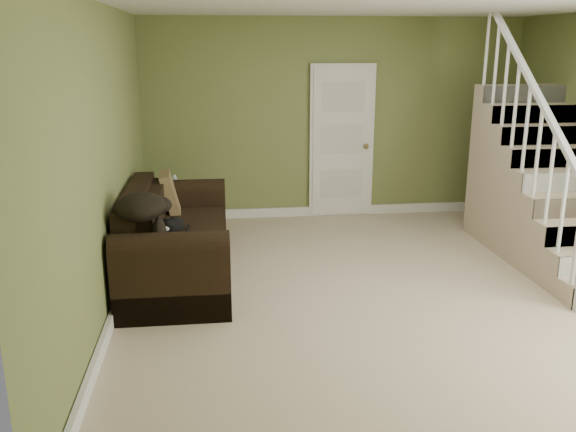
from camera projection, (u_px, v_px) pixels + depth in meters
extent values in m
cube|color=tan|center=(387.00, 292.00, 5.76)|extent=(5.00, 5.50, 0.01)
cube|color=white|center=(401.00, 1.00, 5.05)|extent=(5.00, 5.50, 0.01)
cube|color=olive|center=(334.00, 119.00, 8.03)|extent=(5.00, 0.04, 2.60)
cube|color=olive|center=(565.00, 262.00, 2.78)|extent=(5.00, 0.04, 2.60)
cube|color=olive|center=(105.00, 162.00, 5.12)|extent=(0.04, 5.50, 2.60)
cube|color=white|center=(333.00, 210.00, 8.34)|extent=(5.00, 0.04, 0.12)
cube|color=white|center=(120.00, 298.00, 5.46)|extent=(0.04, 5.50, 0.12)
cube|color=white|center=(342.00, 141.00, 8.09)|extent=(0.86, 0.05, 2.02)
cube|color=white|center=(342.00, 142.00, 8.07)|extent=(0.78, 0.04, 1.96)
sphere|color=olive|center=(366.00, 146.00, 8.08)|extent=(0.07, 0.07, 0.07)
cylinder|color=white|center=(563.00, 205.00, 5.52)|extent=(0.04, 0.04, 0.90)
cylinder|color=white|center=(550.00, 177.00, 5.73)|extent=(0.04, 0.04, 0.90)
cube|color=tan|center=(570.00, 233.00, 6.21)|extent=(1.00, 0.27, 0.80)
cylinder|color=white|center=(538.00, 152.00, 5.93)|extent=(0.04, 0.04, 0.90)
cube|color=tan|center=(557.00, 216.00, 6.44)|extent=(1.00, 0.27, 1.00)
cylinder|color=white|center=(526.00, 127.00, 6.13)|extent=(0.04, 0.04, 0.90)
cube|color=tan|center=(545.00, 201.00, 6.67)|extent=(1.00, 0.27, 1.20)
cylinder|color=white|center=(516.00, 105.00, 6.34)|extent=(0.04, 0.04, 0.90)
cube|color=tan|center=(533.00, 187.00, 6.90)|extent=(1.00, 0.27, 1.40)
cylinder|color=white|center=(506.00, 83.00, 6.54)|extent=(0.04, 0.04, 0.90)
cube|color=tan|center=(523.00, 173.00, 7.14)|extent=(1.00, 0.27, 1.60)
cylinder|color=white|center=(496.00, 64.00, 6.74)|extent=(0.04, 0.04, 0.90)
cube|color=tan|center=(513.00, 161.00, 7.37)|extent=(1.00, 0.27, 1.80)
cylinder|color=white|center=(487.00, 45.00, 6.95)|extent=(0.04, 0.04, 0.90)
cube|color=white|center=(531.00, 82.00, 6.01)|extent=(0.06, 2.46, 1.84)
cube|color=black|center=(179.00, 264.00, 6.13)|extent=(0.98, 2.28, 0.26)
cube|color=black|center=(189.00, 240.00, 6.07)|extent=(0.75, 1.72, 0.23)
cube|color=black|center=(172.00, 284.00, 5.11)|extent=(0.98, 0.26, 0.64)
cube|color=black|center=(183.00, 218.00, 7.04)|extent=(0.98, 0.26, 0.64)
cylinder|color=black|center=(170.00, 248.00, 5.02)|extent=(0.98, 0.26, 0.26)
cylinder|color=black|center=(182.00, 191.00, 6.95)|extent=(0.98, 0.26, 0.26)
cube|color=black|center=(137.00, 223.00, 5.96)|extent=(0.21, 1.76, 0.65)
cube|color=black|center=(153.00, 214.00, 5.96)|extent=(0.14, 1.70, 0.36)
cube|color=black|center=(171.00, 216.00, 7.28)|extent=(0.53, 0.53, 0.55)
cylinder|color=silver|center=(163.00, 187.00, 7.12)|extent=(0.06, 0.06, 0.20)
cylinder|color=#2B53AA|center=(163.00, 187.00, 7.12)|extent=(0.07, 0.07, 0.05)
cylinder|color=white|center=(162.00, 177.00, 7.09)|extent=(0.03, 0.03, 0.03)
cylinder|color=silver|center=(175.00, 186.00, 7.17)|extent=(0.06, 0.06, 0.20)
cylinder|color=#2B53AA|center=(175.00, 186.00, 7.17)|extent=(0.07, 0.07, 0.05)
cylinder|color=white|center=(175.00, 176.00, 7.14)|extent=(0.03, 0.03, 0.03)
ellipsoid|color=black|center=(175.00, 226.00, 5.86)|extent=(0.26, 0.35, 0.17)
ellipsoid|color=white|center=(174.00, 231.00, 5.79)|extent=(0.13, 0.15, 0.09)
sphere|color=black|center=(173.00, 225.00, 5.68)|extent=(0.14, 0.14, 0.11)
ellipsoid|color=white|center=(173.00, 229.00, 5.65)|extent=(0.07, 0.06, 0.05)
cone|color=black|center=(170.00, 219.00, 5.67)|extent=(0.05, 0.06, 0.05)
cone|color=black|center=(177.00, 219.00, 5.68)|extent=(0.05, 0.06, 0.05)
cylinder|color=black|center=(184.00, 229.00, 6.00)|extent=(0.04, 0.24, 0.03)
ellipsoid|color=yellow|center=(199.00, 236.00, 5.74)|extent=(0.17, 0.19, 0.06)
cube|color=#4C331E|center=(170.00, 193.00, 6.68)|extent=(0.25, 0.46, 0.47)
ellipsoid|color=black|center=(140.00, 207.00, 5.16)|extent=(0.54, 0.63, 0.23)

